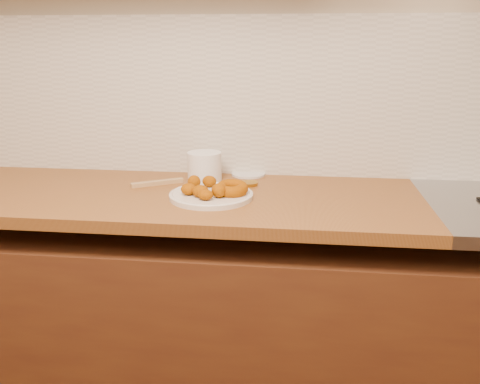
# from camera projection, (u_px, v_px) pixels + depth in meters

# --- Properties ---
(wall_back) EXTENTS (4.00, 0.02, 2.70)m
(wall_back) POSITION_uv_depth(u_px,v_px,m) (281.00, 57.00, 1.89)
(wall_back) COLOR tan
(wall_back) RESTS_ON ground
(base_cabinet) EXTENTS (3.60, 0.60, 0.77)m
(base_cabinet) POSITION_uv_depth(u_px,v_px,m) (272.00, 329.00, 1.87)
(base_cabinet) COLOR #532D14
(base_cabinet) RESTS_ON floor
(butcher_block) EXTENTS (2.30, 0.62, 0.04)m
(butcher_block) POSITION_uv_depth(u_px,v_px,m) (91.00, 195.00, 1.80)
(butcher_block) COLOR brown
(butcher_block) RESTS_ON base_cabinet
(backsplash) EXTENTS (3.60, 0.02, 0.60)m
(backsplash) POSITION_uv_depth(u_px,v_px,m) (280.00, 98.00, 1.92)
(backsplash) COLOR beige
(backsplash) RESTS_ON wall_back
(donut_plate) EXTENTS (0.28, 0.28, 0.02)m
(donut_plate) POSITION_uv_depth(u_px,v_px,m) (211.00, 196.00, 1.70)
(donut_plate) COLOR silver
(donut_plate) RESTS_ON butcher_block
(ring_donut) EXTENTS (0.14, 0.14, 0.05)m
(ring_donut) POSITION_uv_depth(u_px,v_px,m) (232.00, 188.00, 1.69)
(ring_donut) COLOR #9D4D00
(ring_donut) RESTS_ON donut_plate
(fried_dough_chunks) EXTENTS (0.17, 0.22, 0.05)m
(fried_dough_chunks) POSITION_uv_depth(u_px,v_px,m) (203.00, 188.00, 1.69)
(fried_dough_chunks) COLOR #9D4D00
(fried_dough_chunks) RESTS_ON donut_plate
(plastic_tub) EXTENTS (0.14, 0.14, 0.11)m
(plastic_tub) POSITION_uv_depth(u_px,v_px,m) (205.00, 166.00, 1.91)
(plastic_tub) COLOR white
(plastic_tub) RESTS_ON butcher_block
(tub_lid) EXTENTS (0.17, 0.17, 0.01)m
(tub_lid) POSITION_uv_depth(u_px,v_px,m) (248.00, 174.00, 1.99)
(tub_lid) COLOR silver
(tub_lid) RESTS_ON butcher_block
(brass_jar_lid) EXTENTS (0.09, 0.09, 0.01)m
(brass_jar_lid) POSITION_uv_depth(u_px,v_px,m) (249.00, 183.00, 1.85)
(brass_jar_lid) COLOR #A87A1B
(brass_jar_lid) RESTS_ON butcher_block
(wooden_utensil) EXTENTS (0.18, 0.12, 0.01)m
(wooden_utensil) POSITION_uv_depth(u_px,v_px,m) (157.00, 183.00, 1.86)
(wooden_utensil) COLOR tan
(wooden_utensil) RESTS_ON butcher_block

